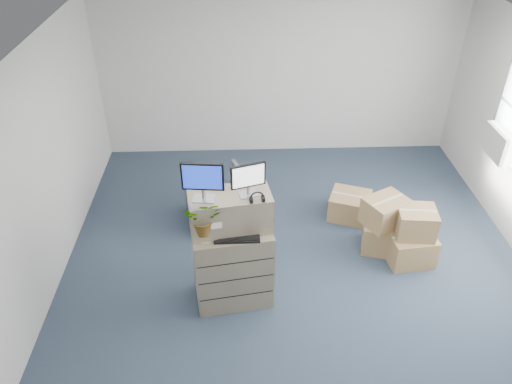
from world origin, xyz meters
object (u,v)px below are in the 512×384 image
keyboard (237,237)px  monitor_right (248,178)px  monitor_left (203,179)px  water_bottle (237,217)px  office_chair (218,195)px  potted_plant (204,220)px  filing_cabinet_lower (233,265)px

keyboard → monitor_right: bearing=53.0°
monitor_left → water_bottle: size_ratio=1.67×
water_bottle → office_chair: size_ratio=0.33×
monitor_right → water_bottle: monitor_right is taller
monitor_right → keyboard: size_ratio=0.75×
keyboard → monitor_left: bearing=160.9°
water_bottle → potted_plant: 0.41m
filing_cabinet_lower → monitor_left: size_ratio=2.32×
monitor_left → keyboard: bearing=-12.8°
filing_cabinet_lower → potted_plant: size_ratio=2.18×
monitor_left → monitor_right: size_ratio=1.18×
monitor_right → filing_cabinet_lower: bearing=173.6°
monitor_left → potted_plant: size_ratio=0.94×
filing_cabinet_lower → office_chair: size_ratio=1.26×
water_bottle → monitor_left: bearing=-166.1°
monitor_right → office_chair: 2.05m
monitor_right → monitor_left: bearing=170.1°
water_bottle → office_chair: bearing=100.1°
monitor_left → potted_plant: bearing=-89.4°
monitor_right → potted_plant: 0.65m
office_chair → water_bottle: bearing=81.1°
filing_cabinet_lower → monitor_right: bearing=2.5°
monitor_left → filing_cabinet_lower: bearing=11.1°
keyboard → office_chair: 1.87m
monitor_right → office_chair: (-0.40, 1.56, -1.27)m
monitor_left → keyboard: 0.76m
keyboard → potted_plant: size_ratio=1.05×
keyboard → office_chair: bearing=98.5°
potted_plant → filing_cabinet_lower: bearing=24.9°
filing_cabinet_lower → monitor_left: 1.23m
monitor_left → keyboard: (0.33, -0.11, -0.67)m
potted_plant → office_chair: size_ratio=0.58×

